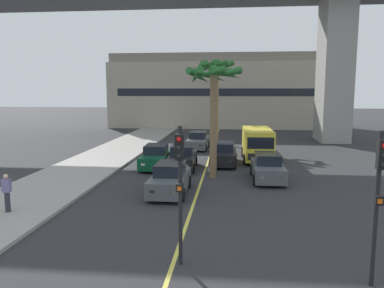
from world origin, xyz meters
The scene contains 16 objects.
sidewalk_left centered at (-8.00, 16.00, 0.07)m, with size 4.80×80.00×0.15m, color #9E9991.
lane_stripe_center centered at (0.00, 24.00, 0.00)m, with size 0.14×56.00×0.01m, color #DBCC4C.
pier_building_backdrop centered at (0.00, 52.32, 5.01)m, with size 30.71×8.04×10.14m.
car_queue_front centered at (-1.28, 31.05, 0.72)m, with size 1.92×4.15×1.56m.
car_queue_second centered at (1.16, 24.19, 0.72)m, with size 1.89×4.13×1.56m.
car_queue_third centered at (-1.55, 22.45, 0.72)m, with size 1.92×4.15×1.56m.
car_queue_fourth centered at (-1.38, 16.37, 0.72)m, with size 1.86×4.11×1.56m.
car_queue_fifth centered at (3.82, 19.80, 0.72)m, with size 1.88×4.13×1.56m.
car_queue_sixth centered at (-3.36, 22.59, 0.72)m, with size 1.93×4.15×1.56m.
delivery_van centered at (3.61, 26.04, 1.29)m, with size 2.24×5.29×2.36m.
traffic_light_median_near centered at (0.23, 8.52, 2.71)m, with size 0.24×0.37×4.20m.
traffic_light_right_far_corner centered at (5.51, 7.80, 2.71)m, with size 0.24×0.37×4.20m.
palm_tree_near_median centered at (-0.07, 36.05, 6.80)m, with size 3.41×3.44×8.02m.
palm_tree_mid_median centered at (0.62, 20.21, 5.29)m, with size 3.34×3.36×6.66m.
palm_tree_far_median centered at (0.42, 28.83, 6.42)m, with size 2.88×2.90×7.67m.
pedestrian_near_crosswalk centered at (-7.60, 12.29, 1.00)m, with size 0.34×0.22×1.62m.
Camera 1 is at (1.72, -2.16, 5.22)m, focal length 35.43 mm.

